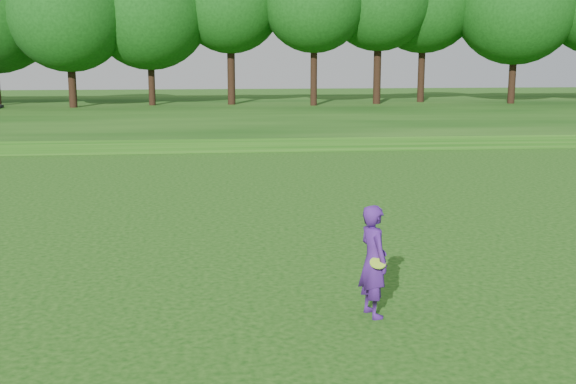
{
  "coord_description": "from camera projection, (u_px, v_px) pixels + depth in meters",
  "views": [
    {
      "loc": [
        1.87,
        -11.37,
        4.29
      ],
      "look_at": [
        3.35,
        3.68,
        1.3
      ],
      "focal_mm": 45.0,
      "sensor_mm": 36.0,
      "label": 1
    }
  ],
  "objects": [
    {
      "name": "ground",
      "position": [
        106.0,
        318.0,
        11.75
      ],
      "size": [
        140.0,
        140.0,
        0.0
      ],
      "primitive_type": "plane",
      "color": "#103F0C",
      "rests_on": "ground"
    },
    {
      "name": "berm",
      "position": [
        187.0,
        115.0,
        44.89
      ],
      "size": [
        130.0,
        30.0,
        0.6
      ],
      "primitive_type": "cube",
      "color": "#103F0C",
      "rests_on": "ground"
    },
    {
      "name": "walking_path",
      "position": [
        174.0,
        150.0,
        31.28
      ],
      "size": [
        130.0,
        1.6,
        0.04
      ],
      "primitive_type": "cube",
      "color": "gray",
      "rests_on": "ground"
    },
    {
      "name": "woman",
      "position": [
        373.0,
        261.0,
        11.68
      ],
      "size": [
        0.61,
        0.77,
        1.85
      ],
      "color": "#461B7C",
      "rests_on": "ground"
    }
  ]
}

